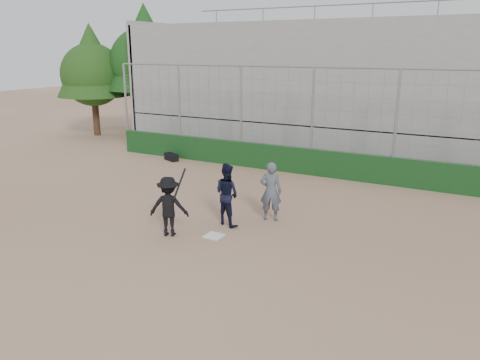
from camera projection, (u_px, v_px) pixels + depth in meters
The scene contains 10 objects.
ground at pixel (214, 236), 11.94m from camera, with size 90.00×90.00×0.00m, color #825D46.
home_plate at pixel (214, 236), 11.94m from camera, with size 0.44×0.44×0.02m, color white.
backstop at pixel (311, 150), 17.61m from camera, with size 18.10×0.25×4.04m.
bleachers at pixel (351, 88), 21.27m from camera, with size 20.25×6.70×6.98m.
tree_left at pixel (146, 54), 25.14m from camera, with size 4.48×4.48×7.00m.
tree_right at pixel (92, 66), 25.19m from camera, with size 3.84×3.84×6.00m.
batter_at_plate at pixel (169, 206), 11.83m from camera, with size 1.14×0.93×1.72m.
catcher_crouched at pixel (227, 204), 12.59m from camera, with size 1.01×0.90×1.16m.
umpire at pixel (271, 194), 12.90m from camera, with size 0.61×0.40×1.50m, color #4A525E.
equipment_bag at pixel (171, 157), 20.11m from camera, with size 0.78×0.57×0.35m.
Camera 1 is at (5.90, -9.45, 4.58)m, focal length 35.00 mm.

